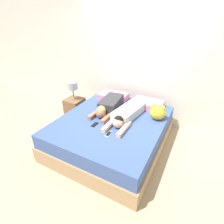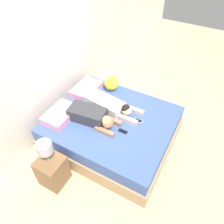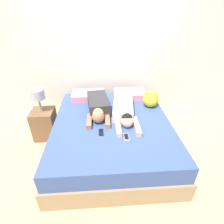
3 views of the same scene
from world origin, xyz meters
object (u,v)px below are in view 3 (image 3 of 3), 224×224
at_px(cell_phone_right, 126,137).
at_px(nightstand, 44,121).
at_px(cell_phone_left, 101,132).
at_px(plush_toy, 151,99).
at_px(bed, 112,134).
at_px(pillow_head_right, 130,94).
at_px(pillow_head_left, 88,95).
at_px(person_left, 98,107).
at_px(person_right, 124,110).

height_order(cell_phone_right, nightstand, nightstand).
relative_size(cell_phone_left, plush_toy, 0.54).
height_order(bed, nightstand, nightstand).
xyz_separation_m(pillow_head_right, cell_phone_right, (-0.23, -1.20, -0.06)).
distance_m(cell_phone_left, plush_toy, 1.12).
bearing_deg(plush_toy, pillow_head_left, 160.79).
bearing_deg(pillow_head_left, plush_toy, -19.21).
xyz_separation_m(pillow_head_right, person_left, (-0.60, -0.53, 0.04)).
bearing_deg(person_right, plush_toy, 25.94).
bearing_deg(pillow_head_right, person_right, -107.11).
xyz_separation_m(pillow_head_left, nightstand, (-0.77, -0.40, -0.29)).
relative_size(bed, pillow_head_right, 3.47).
distance_m(bed, cell_phone_right, 0.53).
height_order(bed, plush_toy, plush_toy).
distance_m(person_left, cell_phone_right, 0.77).
bearing_deg(nightstand, person_left, -7.52).
bearing_deg(person_left, person_right, -12.17).
relative_size(pillow_head_right, cell_phone_left, 3.99).
relative_size(bed, cell_phone_right, 13.82).
distance_m(pillow_head_right, person_right, 0.64).
bearing_deg(person_left, plush_toy, 9.36).
xyz_separation_m(bed, pillow_head_left, (-0.39, 0.78, 0.34)).
bearing_deg(pillow_head_right, pillow_head_left, 180.00).
xyz_separation_m(cell_phone_left, plush_toy, (0.87, 0.70, 0.14)).
relative_size(bed, person_left, 2.33).
relative_size(pillow_head_left, person_right, 0.54).
bearing_deg(plush_toy, bed, -149.93).
distance_m(bed, cell_phone_left, 0.44).
relative_size(pillow_head_right, plush_toy, 2.14).
height_order(pillow_head_left, person_right, person_right).
bearing_deg(plush_toy, person_left, -170.64).
relative_size(bed, plush_toy, 7.43).
bearing_deg(nightstand, cell_phone_left, -34.14).
bearing_deg(pillow_head_right, nightstand, -165.63).
height_order(person_left, plush_toy, plush_toy).
height_order(cell_phone_left, plush_toy, plush_toy).
bearing_deg(cell_phone_right, plush_toy, 57.08).
xyz_separation_m(bed, person_left, (-0.21, 0.25, 0.38)).
relative_size(bed, nightstand, 2.24).
bearing_deg(person_left, cell_phone_left, -86.39).
bearing_deg(bed, nightstand, 162.01).
distance_m(cell_phone_left, nightstand, 1.22).
xyz_separation_m(pillow_head_right, person_right, (-0.19, -0.62, 0.02)).
xyz_separation_m(pillow_head_left, cell_phone_right, (0.56, -1.20, -0.06)).
xyz_separation_m(pillow_head_left, person_right, (0.60, -0.62, 0.02)).
relative_size(person_left, plush_toy, 3.18).
xyz_separation_m(person_left, nightstand, (-0.96, 0.13, -0.33)).
bearing_deg(bed, pillow_head_right, 63.19).
xyz_separation_m(person_right, cell_phone_left, (-0.38, -0.46, -0.08)).
distance_m(person_left, person_right, 0.42).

